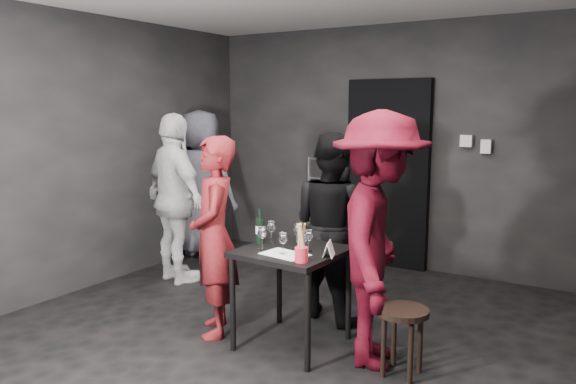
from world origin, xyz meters
The scene contains 24 objects.
floor centered at (0.00, 0.00, 0.00)m, with size 4.50×5.00×0.02m, color black.
wall_back centered at (0.00, 2.50, 1.35)m, with size 4.50×0.04×2.70m, color black.
wall_left centered at (-2.25, 0.00, 1.35)m, with size 0.04×5.00×2.70m, color black.
doorway centered at (0.00, 2.44, 1.05)m, with size 0.95×0.10×2.10m, color black.
wallbox_upper centered at (0.85, 2.45, 1.45)m, with size 0.12×0.06×0.12m, color #B7B7B2.
wallbox_lower centered at (1.05, 2.45, 1.40)m, with size 0.10×0.06×0.14m, color #B7B7B2.
hand_truck centered at (-0.77, 2.28, 0.22)m, with size 0.40×0.34×1.21m.
tasting_table centered at (0.22, 0.02, 0.65)m, with size 0.72×0.72×0.75m.
stool centered at (1.11, -0.01, 0.38)m, with size 0.35×0.35×0.47m.
server_red centered at (-0.42, -0.11, 0.84)m, with size 0.61×0.40×1.67m, color maroon.
woman_black centered at (0.20, 0.72, 0.85)m, with size 0.83×0.45×1.70m, color black.
man_maroon centered at (0.88, 0.09, 1.07)m, with size 1.38×0.64×2.13m, color #3D030E.
bystander_cream centered at (-1.61, 0.74, 1.01)m, with size 1.18×0.57×2.02m, color white.
bystander_grey centered at (-2.09, 1.70, 1.03)m, with size 1.01×0.55×2.07m, color slate.
tasting_mat centered at (0.25, -0.13, 0.75)m, with size 0.33×0.22×0.00m, color white.
wine_glass_a centered at (0.04, -0.12, 0.85)m, with size 0.07×0.07×0.20m, color white, non-canonical shape.
wine_glass_b centered at (-0.03, 0.12, 0.84)m, with size 0.07×0.07×0.19m, color white, non-canonical shape.
wine_glass_c centered at (0.22, 0.10, 0.85)m, with size 0.08×0.08×0.20m, color white, non-canonical shape.
wine_glass_d centered at (0.23, -0.13, 0.84)m, with size 0.07×0.07×0.18m, color white, non-canonical shape.
wine_glass_e centered at (0.40, -0.15, 0.86)m, with size 0.08×0.08×0.21m, color white, non-canonical shape.
wine_glass_f centered at (0.35, 0.03, 0.84)m, with size 0.07×0.07×0.18m, color white, non-canonical shape.
wine_bottle centered at (-0.09, 0.05, 0.86)m, with size 0.07×0.07×0.28m.
breadstick_cup centered at (0.45, -0.24, 0.88)m, with size 0.09×0.09×0.29m.
reserved_card centered at (0.53, -0.01, 0.81)m, with size 0.09×0.14×0.11m, color white, non-canonical shape.
Camera 1 is at (2.34, -3.46, 1.82)m, focal length 35.00 mm.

